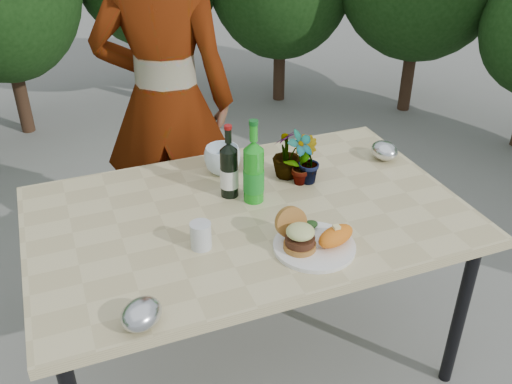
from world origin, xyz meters
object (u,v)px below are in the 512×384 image
object	(u,v)px
dinner_plate	(314,246)
wine_bottle	(229,170)
person	(166,103)
patio_table	(248,224)

from	to	relation	value
dinner_plate	wine_bottle	world-z (taller)	wine_bottle
wine_bottle	person	size ratio (longest dim) A/B	0.17
wine_bottle	patio_table	bearing A→B (deg)	-61.11
person	patio_table	bearing A→B (deg)	119.34
dinner_plate	person	distance (m)	1.13
patio_table	dinner_plate	world-z (taller)	dinner_plate
patio_table	person	size ratio (longest dim) A/B	0.90
wine_bottle	person	distance (m)	0.67
person	dinner_plate	bearing A→B (deg)	123.87
wine_bottle	person	world-z (taller)	person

